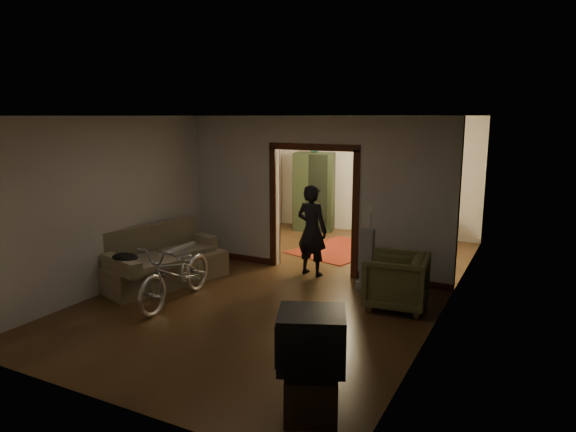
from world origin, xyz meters
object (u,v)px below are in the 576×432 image
Objects in this scene: sofa at (163,255)px; bicycle at (177,273)px; armchair at (396,281)px; locker at (314,192)px; desk at (412,225)px; person at (312,230)px.

sofa is 1.05m from bicycle.
bicycle is 3.28m from armchair.
locker is 2.56m from desk.
sofa is 5.63m from desk.
armchair is at bearing -77.75° from desk.
person is at bearing 53.83° from sofa.
bicycle is 0.94× the size of locker.
armchair is 0.82× the size of desk.
locker is at bearing 176.51° from desk.
desk is at bearing 73.55° from sofa.
desk is at bearing -18.81° from locker.
locker is (0.58, 4.94, 0.48)m from sofa.
desk is at bearing 61.53° from bicycle.
sofa is at bearing -121.37° from desk.
sofa reaches higher than desk.
armchair reaches higher than desk.
sofa is at bearing 46.53° from person.
locker is (-1.47, 3.38, 0.14)m from person.
locker reaches higher than bicycle.
person is (1.24, 2.21, 0.34)m from bicycle.
sofa reaches higher than armchair.
locker is at bearing -57.15° from person.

